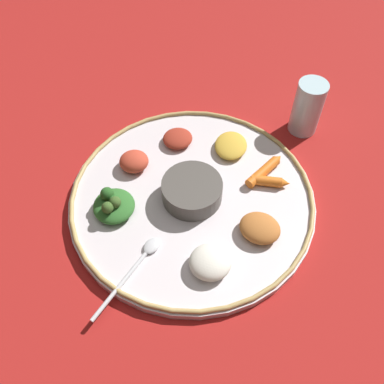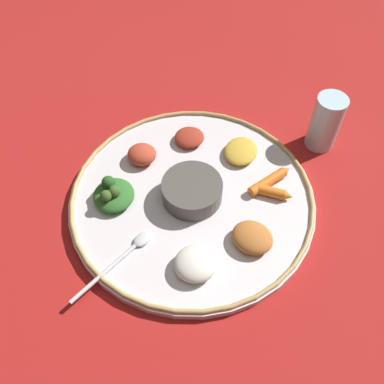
{
  "view_description": "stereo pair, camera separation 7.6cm",
  "coord_description": "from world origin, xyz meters",
  "px_view_note": "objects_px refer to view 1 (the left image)",
  "views": [
    {
      "loc": [
        -0.11,
        -0.44,
        0.65
      ],
      "look_at": [
        0.0,
        0.0,
        0.03
      ],
      "focal_mm": 39.91,
      "sensor_mm": 36.0,
      "label": 1
    },
    {
      "loc": [
        -0.04,
        -0.45,
        0.65
      ],
      "look_at": [
        0.0,
        0.0,
        0.03
      ],
      "focal_mm": 39.91,
      "sensor_mm": 36.0,
      "label": 2
    }
  ],
  "objects_px": {
    "spoon": "(137,264)",
    "greens_pile": "(113,205)",
    "drinking_glass": "(307,110)",
    "carrot_outer": "(265,170)",
    "center_bowl": "(192,190)",
    "carrot_near_spoon": "(270,182)"
  },
  "relations": [
    {
      "from": "spoon",
      "to": "greens_pile",
      "type": "height_order",
      "value": "greens_pile"
    },
    {
      "from": "greens_pile",
      "to": "drinking_glass",
      "type": "relative_size",
      "value": 0.71
    },
    {
      "from": "spoon",
      "to": "carrot_outer",
      "type": "relative_size",
      "value": 1.48
    },
    {
      "from": "center_bowl",
      "to": "drinking_glass",
      "type": "bearing_deg",
      "value": 24.95
    },
    {
      "from": "greens_pile",
      "to": "carrot_near_spoon",
      "type": "distance_m",
      "value": 0.29
    },
    {
      "from": "greens_pile",
      "to": "carrot_near_spoon",
      "type": "bearing_deg",
      "value": -2.97
    },
    {
      "from": "spoon",
      "to": "greens_pile",
      "type": "bearing_deg",
      "value": 99.88
    },
    {
      "from": "spoon",
      "to": "carrot_outer",
      "type": "distance_m",
      "value": 0.3
    },
    {
      "from": "center_bowl",
      "to": "carrot_near_spoon",
      "type": "distance_m",
      "value": 0.15
    },
    {
      "from": "carrot_outer",
      "to": "carrot_near_spoon",
      "type": "bearing_deg",
      "value": -90.88
    },
    {
      "from": "greens_pile",
      "to": "drinking_glass",
      "type": "xyz_separation_m",
      "value": [
        0.41,
        0.12,
        0.02
      ]
    },
    {
      "from": "greens_pile",
      "to": "carrot_outer",
      "type": "bearing_deg",
      "value": 2.53
    },
    {
      "from": "center_bowl",
      "to": "spoon",
      "type": "relative_size",
      "value": 0.81
    },
    {
      "from": "carrot_near_spoon",
      "to": "carrot_outer",
      "type": "xyz_separation_m",
      "value": [
        0.0,
        0.03,
        -0.0
      ]
    },
    {
      "from": "carrot_near_spoon",
      "to": "drinking_glass",
      "type": "distance_m",
      "value": 0.19
    },
    {
      "from": "carrot_near_spoon",
      "to": "drinking_glass",
      "type": "height_order",
      "value": "drinking_glass"
    },
    {
      "from": "center_bowl",
      "to": "greens_pile",
      "type": "distance_m",
      "value": 0.14
    },
    {
      "from": "carrot_near_spoon",
      "to": "greens_pile",
      "type": "bearing_deg",
      "value": 177.03
    },
    {
      "from": "center_bowl",
      "to": "carrot_near_spoon",
      "type": "xyz_separation_m",
      "value": [
        0.15,
        -0.01,
        -0.01
      ]
    },
    {
      "from": "center_bowl",
      "to": "carrot_outer",
      "type": "relative_size",
      "value": 1.19
    },
    {
      "from": "center_bowl",
      "to": "greens_pile",
      "type": "bearing_deg",
      "value": 177.34
    },
    {
      "from": "greens_pile",
      "to": "carrot_near_spoon",
      "type": "relative_size",
      "value": 1.15
    }
  ]
}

